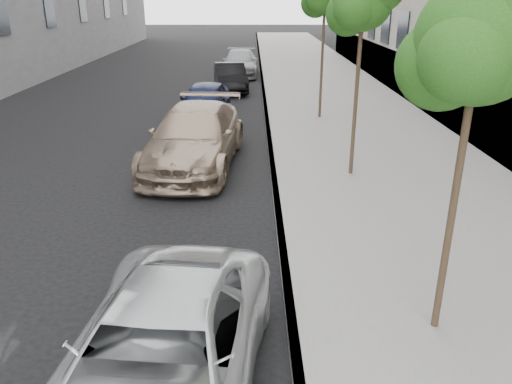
{
  "coord_description": "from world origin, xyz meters",
  "views": [
    {
      "loc": [
        0.61,
        -4.38,
        4.53
      ],
      "look_at": [
        0.67,
        3.24,
        1.5
      ],
      "focal_mm": 35.0,
      "sensor_mm": 36.0,
      "label": 1
    }
  ],
  "objects_px": {
    "sedan_blue": "(205,101)",
    "minivan": "(160,361)",
    "tree_near": "(482,41)",
    "tree_mid": "(364,0)",
    "sedan_black": "(230,77)",
    "suv": "(195,137)",
    "sedan_rear": "(240,63)"
  },
  "relations": [
    {
      "from": "sedan_blue",
      "to": "minivan",
      "type": "bearing_deg",
      "value": -82.38
    },
    {
      "from": "tree_near",
      "to": "sedan_blue",
      "type": "xyz_separation_m",
      "value": [
        -4.43,
        13.14,
        -3.33
      ]
    },
    {
      "from": "tree_mid",
      "to": "sedan_black",
      "type": "bearing_deg",
      "value": 106.17
    },
    {
      "from": "tree_near",
      "to": "minivan",
      "type": "height_order",
      "value": "tree_near"
    },
    {
      "from": "suv",
      "to": "sedan_blue",
      "type": "xyz_separation_m",
      "value": [
        -0.21,
        5.51,
        -0.11
      ]
    },
    {
      "from": "minivan",
      "to": "sedan_blue",
      "type": "relative_size",
      "value": 1.15
    },
    {
      "from": "tree_mid",
      "to": "sedan_blue",
      "type": "xyz_separation_m",
      "value": [
        -4.43,
        6.64,
        -3.68
      ]
    },
    {
      "from": "sedan_blue",
      "to": "sedan_rear",
      "type": "bearing_deg",
      "value": 89.01
    },
    {
      "from": "tree_mid",
      "to": "sedan_rear",
      "type": "relative_size",
      "value": 1.02
    },
    {
      "from": "tree_near",
      "to": "sedan_rear",
      "type": "height_order",
      "value": "tree_near"
    },
    {
      "from": "sedan_blue",
      "to": "suv",
      "type": "bearing_deg",
      "value": -83.2
    },
    {
      "from": "minivan",
      "to": "tree_mid",
      "type": "bearing_deg",
      "value": 71.09
    },
    {
      "from": "suv",
      "to": "sedan_rear",
      "type": "distance_m",
      "value": 16.85
    },
    {
      "from": "suv",
      "to": "sedan_blue",
      "type": "relative_size",
      "value": 1.35
    },
    {
      "from": "suv",
      "to": "minivan",
      "type": "bearing_deg",
      "value": -81.06
    },
    {
      "from": "minivan",
      "to": "sedan_blue",
      "type": "height_order",
      "value": "sedan_blue"
    },
    {
      "from": "suv",
      "to": "sedan_black",
      "type": "bearing_deg",
      "value": 92.88
    },
    {
      "from": "sedan_rear",
      "to": "tree_mid",
      "type": "bearing_deg",
      "value": -78.37
    },
    {
      "from": "minivan",
      "to": "sedan_blue",
      "type": "xyz_separation_m",
      "value": [
        -0.77,
        14.47,
        0.04
      ]
    },
    {
      "from": "suv",
      "to": "sedan_black",
      "type": "xyz_separation_m",
      "value": [
        0.51,
        11.65,
        -0.14
      ]
    },
    {
      "from": "tree_near",
      "to": "tree_mid",
      "type": "bearing_deg",
      "value": 90.0
    },
    {
      "from": "tree_near",
      "to": "sedan_rear",
      "type": "relative_size",
      "value": 0.95
    },
    {
      "from": "minivan",
      "to": "suv",
      "type": "distance_m",
      "value": 8.98
    },
    {
      "from": "minivan",
      "to": "suv",
      "type": "height_order",
      "value": "suv"
    },
    {
      "from": "tree_mid",
      "to": "minivan",
      "type": "bearing_deg",
      "value": -115.07
    },
    {
      "from": "tree_mid",
      "to": "sedan_blue",
      "type": "bearing_deg",
      "value": 123.75
    },
    {
      "from": "tree_mid",
      "to": "sedan_rear",
      "type": "xyz_separation_m",
      "value": [
        -3.33,
        17.95,
        -3.66
      ]
    },
    {
      "from": "sedan_black",
      "to": "tree_near",
      "type": "bearing_deg",
      "value": -86.45
    },
    {
      "from": "suv",
      "to": "sedan_rear",
      "type": "relative_size",
      "value": 1.12
    },
    {
      "from": "tree_near",
      "to": "tree_mid",
      "type": "height_order",
      "value": "tree_mid"
    },
    {
      "from": "tree_mid",
      "to": "sedan_rear",
      "type": "distance_m",
      "value": 18.62
    },
    {
      "from": "sedan_black",
      "to": "suv",
      "type": "bearing_deg",
      "value": -99.86
    }
  ]
}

